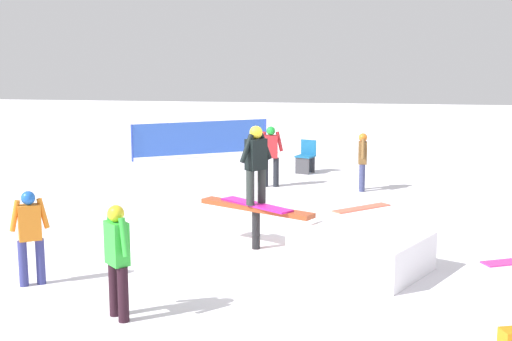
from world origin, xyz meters
The scene contains 11 objects.
ground_plane centered at (0.00, 0.00, 0.00)m, with size 60.00×60.00×0.00m, color white.
rail_feature centered at (0.00, 0.00, 0.63)m, with size 2.06×1.28×0.75m.
snow_kicker_ramp centered at (-1.77, 0.95, 0.30)m, with size 1.80×1.50×0.60m, color white.
main_rider_on_rail centered at (0.00, 0.00, 1.41)m, with size 1.34×1.15×1.35m.
bystander_red centered at (0.39, -5.31, 0.83)m, with size 0.61×0.24×1.47m.
bystander_brown centered at (-1.81, -5.16, 0.77)m, with size 0.20×0.60×1.37m.
bystander_green centered at (1.28, 3.32, 0.83)m, with size 0.47×0.48×1.47m.
bystander_orange centered at (2.94, 2.27, 0.78)m, with size 0.52×0.36×1.38m.
loose_snowboard_coral centered at (-1.80, -3.25, 0.01)m, with size 1.41×0.28×0.02m, color #EF684D.
folding_chair centered at (-0.33, -7.30, 0.41)m, with size 0.57×0.57×0.88m.
safety_fence centered at (3.02, -9.48, 0.60)m, with size 3.75×2.15×1.10m.
Camera 1 is at (-1.62, 11.57, 3.45)m, focal length 50.00 mm.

